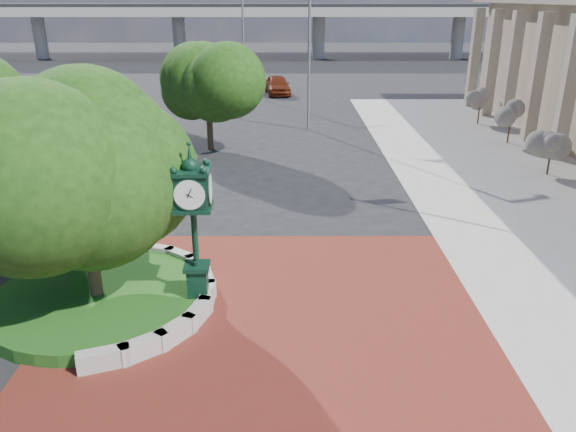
# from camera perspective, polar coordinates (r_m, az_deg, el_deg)

# --- Properties ---
(ground) EXTENTS (200.00, 200.00, 0.00)m
(ground) POSITION_cam_1_polar(r_m,az_deg,el_deg) (16.61, -1.89, -9.04)
(ground) COLOR black
(ground) RESTS_ON ground
(plaza) EXTENTS (12.00, 12.00, 0.04)m
(plaza) POSITION_cam_1_polar(r_m,az_deg,el_deg) (15.75, -2.00, -10.82)
(plaza) COLOR maroon
(plaza) RESTS_ON ground
(planter_wall) EXTENTS (2.96, 6.77, 0.54)m
(planter_wall) POSITION_cam_1_polar(r_m,az_deg,el_deg) (16.78, -11.27, -8.08)
(planter_wall) COLOR #9E9B93
(planter_wall) RESTS_ON ground
(grass_bed) EXTENTS (6.10, 6.10, 0.40)m
(grass_bed) POSITION_cam_1_polar(r_m,az_deg,el_deg) (17.40, -18.75, -8.01)
(grass_bed) COLOR #1C4513
(grass_bed) RESTS_ON ground
(overpass) EXTENTS (90.00, 12.00, 7.50)m
(overpass) POSITION_cam_1_polar(r_m,az_deg,el_deg) (84.34, -0.60, 20.13)
(overpass) COLOR #9E9B93
(overpass) RESTS_ON ground
(tree_planter) EXTENTS (5.20, 5.20, 6.33)m
(tree_planter) POSITION_cam_1_polar(r_m,az_deg,el_deg) (16.04, -20.23, 3.06)
(tree_planter) COLOR #38281C
(tree_planter) RESTS_ON ground
(tree_street) EXTENTS (4.40, 4.40, 5.45)m
(tree_street) POSITION_cam_1_polar(r_m,az_deg,el_deg) (33.04, -8.12, 12.19)
(tree_street) COLOR #38281C
(tree_street) RESTS_ON ground
(post_clock) EXTENTS (1.05, 1.05, 4.83)m
(post_clock) POSITION_cam_1_polar(r_m,az_deg,el_deg) (15.58, -9.54, -0.60)
(post_clock) COLOR black
(post_clock) RESTS_ON ground
(parked_car) EXTENTS (2.70, 5.24, 1.71)m
(parked_car) POSITION_cam_1_polar(r_m,az_deg,el_deg) (52.79, -1.08, 13.17)
(parked_car) COLOR #571D0C
(parked_car) RESTS_ON ground
(street_lamp_near) EXTENTS (2.14, 0.90, 9.86)m
(street_lamp_near) POSITION_cam_1_polar(r_m,az_deg,el_deg) (37.71, 2.53, 17.38)
(street_lamp_near) COLOR slate
(street_lamp_near) RESTS_ON ground
(street_lamp_far) EXTENTS (2.25, 0.56, 10.07)m
(street_lamp_far) POSITION_cam_1_polar(r_m,az_deg,el_deg) (53.12, -4.32, 18.64)
(street_lamp_far) COLOR slate
(street_lamp_far) RESTS_ON ground
(shrub_near) EXTENTS (1.20, 1.20, 2.20)m
(shrub_near) POSITION_cam_1_polar(r_m,az_deg,el_deg) (30.90, 25.25, 6.61)
(shrub_near) COLOR #38281C
(shrub_near) RESTS_ON ground
(shrub_mid) EXTENTS (1.20, 1.20, 2.20)m
(shrub_mid) POSITION_cam_1_polar(r_m,az_deg,el_deg) (36.89, 21.69, 9.26)
(shrub_mid) COLOR #38281C
(shrub_mid) RESTS_ON ground
(shrub_far) EXTENTS (1.20, 1.20, 2.20)m
(shrub_far) POSITION_cam_1_polar(r_m,az_deg,el_deg) (42.03, 18.95, 10.94)
(shrub_far) COLOR #38281C
(shrub_far) RESTS_ON ground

